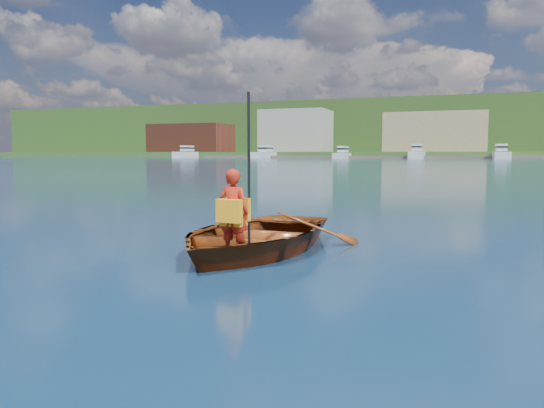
{
  "coord_description": "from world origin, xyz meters",
  "views": [
    {
      "loc": [
        3.36,
        -7.79,
        1.43
      ],
      "look_at": [
        0.79,
        -0.64,
        0.7
      ],
      "focal_mm": 35.0,
      "sensor_mm": 36.0,
      "label": 1
    }
  ],
  "objects_px": {
    "child_paddler": "(234,212)",
    "dock": "(476,157)",
    "marina_yachts": "(415,154)",
    "rowboat": "(253,236)"
  },
  "relations": [
    {
      "from": "rowboat",
      "to": "dock",
      "type": "xyz_separation_m",
      "value": [
        6.21,
        148.64,
        0.17
      ]
    },
    {
      "from": "rowboat",
      "to": "child_paddler",
      "type": "distance_m",
      "value": 1.02
    },
    {
      "from": "rowboat",
      "to": "marina_yachts",
      "type": "distance_m",
      "value": 144.28
    },
    {
      "from": "child_paddler",
      "to": "dock",
      "type": "bearing_deg",
      "value": 87.66
    },
    {
      "from": "child_paddler",
      "to": "dock",
      "type": "height_order",
      "value": "child_paddler"
    },
    {
      "from": "child_paddler",
      "to": "marina_yachts",
      "type": "relative_size",
      "value": 0.01
    },
    {
      "from": "dock",
      "to": "marina_yachts",
      "type": "xyz_separation_m",
      "value": [
        -15.85,
        -4.68,
        1.04
      ]
    },
    {
      "from": "dock",
      "to": "marina_yachts",
      "type": "relative_size",
      "value": 1.13
    },
    {
      "from": "dock",
      "to": "child_paddler",
      "type": "bearing_deg",
      "value": -92.34
    },
    {
      "from": "rowboat",
      "to": "child_paddler",
      "type": "xyz_separation_m",
      "value": [
        0.09,
        -0.91,
        0.45
      ]
    }
  ]
}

